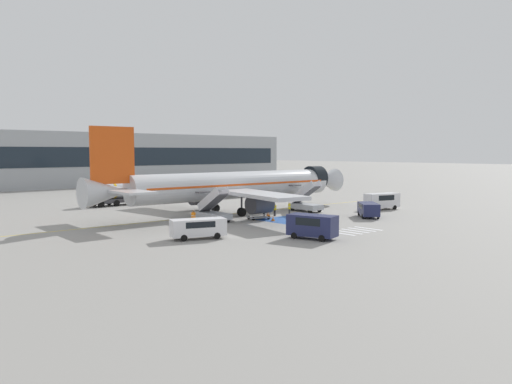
{
  "coord_description": "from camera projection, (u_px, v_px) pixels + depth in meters",
  "views": [
    {
      "loc": [
        -44.9,
        -50.94,
        8.31
      ],
      "look_at": [
        -0.56,
        -2.36,
        2.97
      ],
      "focal_mm": 35.0,
      "sensor_mm": 36.0,
      "label": 1
    }
  ],
  "objects": [
    {
      "name": "ground_crew_1",
      "position": [
        264.0,
        206.0,
        66.0
      ],
      "size": [
        0.43,
        0.24,
        1.84
      ],
      "rotation": [
        0.0,
        0.0,
        3.13
      ],
      "color": "black",
      "rests_on": "ground_plane"
    },
    {
      "name": "service_van_2",
      "position": [
        312.0,
        225.0,
        47.45
      ],
      "size": [
        3.19,
        4.99,
        2.31
      ],
      "rotation": [
        0.0,
        0.0,
        0.27
      ],
      "color": "#1E234C",
      "rests_on": "ground_plane"
    },
    {
      "name": "baggage_cart",
      "position": [
        259.0,
        217.0,
        61.29
      ],
      "size": [
        2.93,
        2.21,
        0.87
      ],
      "rotation": [
        0.0,
        0.0,
        4.41
      ],
      "color": "gray",
      "rests_on": "ground_plane"
    },
    {
      "name": "service_van_3",
      "position": [
        368.0,
        209.0,
        63.05
      ],
      "size": [
        4.53,
        4.6,
        1.83
      ],
      "rotation": [
        0.0,
        0.0,
        2.38
      ],
      "color": "#1E234C",
      "rests_on": "ground_plane"
    },
    {
      "name": "fuel_tanker",
      "position": [
        117.0,
        194.0,
        77.33
      ],
      "size": [
        10.03,
        2.83,
        3.5
      ],
      "rotation": [
        0.0,
        0.0,
        -1.55
      ],
      "color": "#38383D",
      "rests_on": "ground_plane"
    },
    {
      "name": "traffic_cone_2",
      "position": [
        173.0,
        226.0,
        54.16
      ],
      "size": [
        0.47,
        0.47,
        0.52
      ],
      "color": "orange",
      "rests_on": "ground_plane"
    },
    {
      "name": "apron_walkway_bar_4",
      "position": [
        368.0,
        228.0,
        53.98
      ],
      "size": [
        0.44,
        3.6,
        0.01
      ],
      "primitive_type": "cube",
      "color": "silver",
      "rests_on": "ground_plane"
    },
    {
      "name": "traffic_cone_1",
      "position": [
        268.0,
        214.0,
        63.68
      ],
      "size": [
        0.61,
        0.61,
        0.68
      ],
      "color": "orange",
      "rests_on": "ground_plane"
    },
    {
      "name": "traffic_cone_0",
      "position": [
        273.0,
        219.0,
        59.82
      ],
      "size": [
        0.47,
        0.47,
        0.52
      ],
      "color": "orange",
      "rests_on": "ground_plane"
    },
    {
      "name": "apron_stand_patch_blue",
      "position": [
        296.0,
        221.0,
        59.45
      ],
      "size": [
        5.3,
        8.97,
        0.01
      ],
      "primitive_type": "cube",
      "color": "#2856A8",
      "rests_on": "ground_plane"
    },
    {
      "name": "boarding_stairs_aft",
      "position": [
        213.0,
        213.0,
        59.44
      ],
      "size": [
        2.42,
        5.31,
        4.26
      ],
      "rotation": [
        0.0,
        0.0,
        -0.05
      ],
      "color": "#ADB2BA",
      "rests_on": "ground_plane"
    },
    {
      "name": "boarding_stairs_forward",
      "position": [
        306.0,
        204.0,
        69.4
      ],
      "size": [
        2.42,
        5.31,
        4.41
      ],
      "rotation": [
        0.0,
        0.0,
        -0.05
      ],
      "color": "#ADB2BA",
      "rests_on": "ground_plane"
    },
    {
      "name": "apron_walkway_bar_2",
      "position": [
        355.0,
        231.0,
        52.37
      ],
      "size": [
        0.44,
        3.6,
        0.01
      ],
      "primitive_type": "cube",
      "color": "silver",
      "rests_on": "ground_plane"
    },
    {
      "name": "service_van_0",
      "position": [
        382.0,
        200.0,
        71.57
      ],
      "size": [
        5.45,
        3.33,
        2.33
      ],
      "rotation": [
        0.0,
        0.0,
        4.43
      ],
      "color": "silver",
      "rests_on": "ground_plane"
    },
    {
      "name": "terminal_building",
      "position": [
        57.0,
        160.0,
        116.3
      ],
      "size": [
        132.18,
        12.1,
        12.86
      ],
      "color": "#9EA3A8",
      "rests_on": "ground_plane"
    },
    {
      "name": "apron_walkway_bar_0",
      "position": [
        341.0,
        233.0,
        50.76
      ],
      "size": [
        0.44,
        3.6,
        0.01
      ],
      "primitive_type": "cube",
      "color": "silver",
      "rests_on": "ground_plane"
    },
    {
      "name": "ground_crew_3",
      "position": [
        193.0,
        217.0,
        55.0
      ],
      "size": [
        0.36,
        0.48,
        1.86
      ],
      "rotation": [
        0.0,
        0.0,
        1.92
      ],
      "color": "#191E38",
      "rests_on": "ground_plane"
    },
    {
      "name": "apron_walkway_bar_1",
      "position": [
        348.0,
        232.0,
        51.57
      ],
      "size": [
        0.44,
        3.6,
        0.01
      ],
      "primitive_type": "cube",
      "color": "silver",
      "rests_on": "ground_plane"
    },
    {
      "name": "apron_walkway_bar_3",
      "position": [
        362.0,
        230.0,
        53.18
      ],
      "size": [
        0.44,
        3.6,
        0.01
      ],
      "primitive_type": "cube",
      "color": "silver",
      "rests_on": "ground_plane"
    },
    {
      "name": "ground_crew_2",
      "position": [
        275.0,
        209.0,
        64.39
      ],
      "size": [
        0.23,
        0.43,
        1.61
      ],
      "rotation": [
        0.0,
        0.0,
        4.72
      ],
      "color": "#2D2D33",
      "rests_on": "ground_plane"
    },
    {
      "name": "ground_crew_0",
      "position": [
        289.0,
        208.0,
        64.63
      ],
      "size": [
        0.42,
        0.49,
        1.78
      ],
      "rotation": [
        0.0,
        0.0,
        1.04
      ],
      "color": "#2D2D33",
      "rests_on": "ground_plane"
    },
    {
      "name": "apron_leadline_yellow",
      "position": [
        238.0,
        213.0,
        67.36
      ],
      "size": [
        75.23,
        3.71,
        0.01
      ],
      "primitive_type": "cube",
      "rotation": [
        0.0,
        0.0,
        -1.62
      ],
      "color": "gold",
      "rests_on": "ground_plane"
    },
    {
      "name": "ground_plane",
      "position": [
        247.0,
        212.0,
        68.35
      ],
      "size": [
        600.0,
        600.0,
        0.0
      ],
      "primitive_type": "plane",
      "color": "gray"
    },
    {
      "name": "airliner",
      "position": [
        233.0,
        186.0,
        66.62
      ],
      "size": [
        40.9,
        31.19,
        11.1
      ],
      "rotation": [
        0.0,
        0.0,
        -1.62
      ],
      "color": "silver",
      "rests_on": "ground_plane"
    },
    {
      "name": "service_van_1",
      "position": [
        198.0,
        227.0,
        47.46
      ],
      "size": [
        5.52,
        3.54,
        1.92
      ],
      "rotation": [
        0.0,
        0.0,
        4.36
      ],
      "color": "silver",
      "rests_on": "ground_plane"
    }
  ]
}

